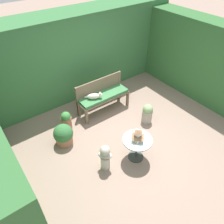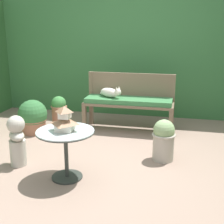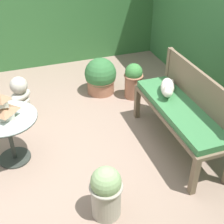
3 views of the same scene
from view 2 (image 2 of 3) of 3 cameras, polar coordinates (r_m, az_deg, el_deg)
ground at (r=3.98m, az=-1.46°, el=-8.79°), size 30.00×30.00×0.00m
foliage_hedge_back at (r=6.22m, az=4.54°, el=11.09°), size 6.40×1.02×2.32m
garden_bench at (r=4.95m, az=3.05°, el=1.67°), size 1.42×0.45×0.53m
bench_backrest at (r=5.11m, az=3.48°, el=4.38°), size 1.42×0.06×0.90m
cat at (r=4.97m, az=-0.28°, el=3.58°), size 0.40×0.33×0.19m
patio_table at (r=3.42m, az=-8.47°, el=-5.28°), size 0.63×0.63×0.56m
pagoda_birdhouse at (r=3.34m, az=-8.63°, el=-1.48°), size 0.24×0.24×0.27m
garden_bust at (r=3.90m, az=-16.97°, el=-4.81°), size 0.32×0.33×0.62m
potted_plant_path_edge at (r=5.27m, az=-9.66°, el=0.25°), size 0.27×0.27×0.51m
potted_plant_bench_right at (r=5.05m, az=-14.28°, el=-0.95°), size 0.46×0.46×0.53m
potted_plant_bench_left at (r=3.94m, az=9.41°, el=-4.95°), size 0.30×0.30×0.53m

